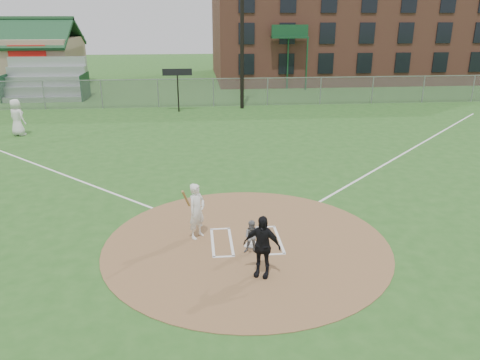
{
  "coord_description": "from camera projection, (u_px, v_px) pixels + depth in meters",
  "views": [
    {
      "loc": [
        -1.4,
        -12.32,
        6.43
      ],
      "look_at": [
        0.0,
        2.0,
        1.3
      ],
      "focal_mm": 35.0,
      "sensor_mm": 36.0,
      "label": 1
    }
  ],
  "objects": [
    {
      "name": "bleachers",
      "position": [
        45.0,
        79.0,
        36.67
      ],
      "size": [
        6.08,
        3.2,
        3.2
      ],
      "color": "#B7BABF",
      "rests_on": "ground"
    },
    {
      "name": "umpire",
      "position": [
        262.0,
        246.0,
        11.87
      ],
      "size": [
        1.06,
        0.77,
        1.67
      ],
      "primitive_type": "imported",
      "rotation": [
        0.0,
        0.0,
        -0.42
      ],
      "color": "black",
      "rests_on": "dirt_circle"
    },
    {
      "name": "dirt_circle",
      "position": [
        247.0,
        244.0,
        13.83
      ],
      "size": [
        8.4,
        8.4,
        0.02
      ],
      "primitive_type": "cylinder",
      "color": "olive",
      "rests_on": "ground"
    },
    {
      "name": "ondeck_player",
      "position": [
        17.0,
        117.0,
        25.85
      ],
      "size": [
        1.18,
        1.08,
        2.03
      ],
      "primitive_type": "imported",
      "rotation": [
        0.0,
        0.0,
        2.58
      ],
      "color": "silver",
      "rests_on": "ground"
    },
    {
      "name": "batters_boxes",
      "position": [
        246.0,
        241.0,
        13.97
      ],
      "size": [
        2.08,
        1.88,
        0.01
      ],
      "color": "white",
      "rests_on": "dirt_circle"
    },
    {
      "name": "outfield_fence",
      "position": [
        213.0,
        92.0,
        34.12
      ],
      "size": [
        56.08,
        0.08,
        2.03
      ],
      "color": "slate",
      "rests_on": "ground"
    },
    {
      "name": "home_plate",
      "position": [
        253.0,
        245.0,
        13.71
      ],
      "size": [
        0.55,
        0.55,
        0.03
      ],
      "primitive_type": "cube",
      "rotation": [
        0.0,
        0.0,
        -0.42
      ],
      "color": "silver",
      "rests_on": "dirt_circle"
    },
    {
      "name": "foul_line_third",
      "position": [
        30.0,
        162.0,
        21.45
      ],
      "size": [
        17.04,
        17.04,
        0.01
      ],
      "primitive_type": "cube",
      "rotation": [
        0.0,
        0.0,
        0.79
      ],
      "color": "white",
      "rests_on": "ground"
    },
    {
      "name": "scoreboard_sign",
      "position": [
        177.0,
        77.0,
        31.74
      ],
      "size": [
        2.0,
        0.1,
        2.93
      ],
      "color": "black",
      "rests_on": "ground"
    },
    {
      "name": "brick_warehouse",
      "position": [
        360.0,
        3.0,
        48.38
      ],
      "size": [
        30.0,
        17.17,
        15.0
      ],
      "color": "brown",
      "rests_on": "ground"
    },
    {
      "name": "light_pole",
      "position": [
        242.0,
        11.0,
        31.49
      ],
      "size": [
        1.2,
        0.3,
        12.22
      ],
      "color": "black",
      "rests_on": "ground"
    },
    {
      "name": "catcher",
      "position": [
        252.0,
        237.0,
        13.12
      ],
      "size": [
        0.54,
        0.46,
        0.98
      ],
      "primitive_type": "imported",
      "rotation": [
        0.0,
        0.0,
        -0.19
      ],
      "color": "slate",
      "rests_on": "dirt_circle"
    },
    {
      "name": "clubhouse",
      "position": [
        9.0,
        61.0,
        42.32
      ],
      "size": [
        12.2,
        8.71,
        6.23
      ],
      "color": "tan",
      "rests_on": "ground"
    },
    {
      "name": "foul_line_first",
      "position": [
        407.0,
        151.0,
        23.1
      ],
      "size": [
        17.04,
        17.04,
        0.01
      ],
      "primitive_type": "cube",
      "rotation": [
        0.0,
        0.0,
        -0.79
      ],
      "color": "white",
      "rests_on": "ground"
    },
    {
      "name": "batter_at_plate",
      "position": [
        197.0,
        211.0,
        13.93
      ],
      "size": [
        0.78,
        1.07,
        1.78
      ],
      "color": "white",
      "rests_on": "dirt_circle"
    },
    {
      "name": "ground",
      "position": [
        247.0,
        244.0,
        13.83
      ],
      "size": [
        140.0,
        140.0,
        0.0
      ],
      "primitive_type": "plane",
      "color": "#27581E",
      "rests_on": "ground"
    }
  ]
}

